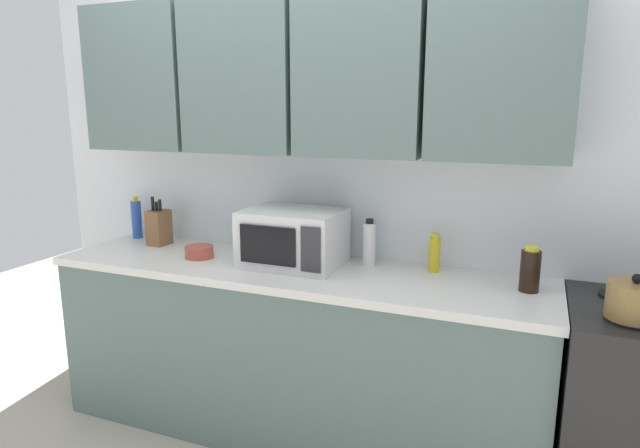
{
  "coord_description": "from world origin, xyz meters",
  "views": [
    {
      "loc": [
        1.1,
        -2.64,
        1.67
      ],
      "look_at": [
        0.13,
        -0.25,
        1.12
      ],
      "focal_mm": 30.39,
      "sensor_mm": 36.0,
      "label": 1
    }
  ],
  "objects_px": {
    "microwave": "(293,238)",
    "knife_block": "(159,227)",
    "bottle_yellow_mustard": "(434,253)",
    "bottle_soy_dark": "(530,270)",
    "bottle_blue_cleaner": "(137,219)",
    "bowl_ceramic_small": "(199,252)",
    "kettle": "(634,301)",
    "bottle_white_jar": "(369,243)"
  },
  "relations": [
    {
      "from": "microwave",
      "to": "bottle_yellow_mustard",
      "type": "bearing_deg",
      "value": 12.92
    },
    {
      "from": "microwave",
      "to": "knife_block",
      "type": "height_order",
      "value": "same"
    },
    {
      "from": "microwave",
      "to": "knife_block",
      "type": "distance_m",
      "value": 0.9
    },
    {
      "from": "knife_block",
      "to": "bottle_yellow_mustard",
      "type": "distance_m",
      "value": 1.57
    },
    {
      "from": "bottle_blue_cleaner",
      "to": "kettle",
      "type": "bearing_deg",
      "value": -8.26
    },
    {
      "from": "kettle",
      "to": "bottle_soy_dark",
      "type": "relative_size",
      "value": 0.97
    },
    {
      "from": "bottle_white_jar",
      "to": "knife_block",
      "type": "bearing_deg",
      "value": -177.43
    },
    {
      "from": "knife_block",
      "to": "bottle_yellow_mustard",
      "type": "bearing_deg",
      "value": 2.52
    },
    {
      "from": "knife_block",
      "to": "bottle_yellow_mustard",
      "type": "height_order",
      "value": "knife_block"
    },
    {
      "from": "bottle_white_jar",
      "to": "bottle_yellow_mustard",
      "type": "relative_size",
      "value": 1.26
    },
    {
      "from": "kettle",
      "to": "bottle_blue_cleaner",
      "type": "xyz_separation_m",
      "value": [
        -2.6,
        0.38,
        0.04
      ]
    },
    {
      "from": "bottle_soy_dark",
      "to": "bottle_yellow_mustard",
      "type": "relative_size",
      "value": 1.07
    },
    {
      "from": "microwave",
      "to": "bottle_yellow_mustard",
      "type": "distance_m",
      "value": 0.7
    },
    {
      "from": "microwave",
      "to": "bowl_ceramic_small",
      "type": "relative_size",
      "value": 3.22
    },
    {
      "from": "kettle",
      "to": "knife_block",
      "type": "height_order",
      "value": "knife_block"
    },
    {
      "from": "kettle",
      "to": "bowl_ceramic_small",
      "type": "bearing_deg",
      "value": 176.04
    },
    {
      "from": "knife_block",
      "to": "bottle_blue_cleaner",
      "type": "height_order",
      "value": "knife_block"
    },
    {
      "from": "knife_block",
      "to": "bowl_ceramic_small",
      "type": "height_order",
      "value": "knife_block"
    },
    {
      "from": "bottle_soy_dark",
      "to": "bottle_yellow_mustard",
      "type": "distance_m",
      "value": 0.45
    },
    {
      "from": "microwave",
      "to": "bowl_ceramic_small",
      "type": "height_order",
      "value": "microwave"
    },
    {
      "from": "microwave",
      "to": "knife_block",
      "type": "relative_size",
      "value": 1.72
    },
    {
      "from": "microwave",
      "to": "bottle_soy_dark",
      "type": "height_order",
      "value": "microwave"
    },
    {
      "from": "bottle_white_jar",
      "to": "bottle_yellow_mustard",
      "type": "xyz_separation_m",
      "value": [
        0.32,
        0.01,
        -0.02
      ]
    },
    {
      "from": "bottle_soy_dark",
      "to": "bowl_ceramic_small",
      "type": "relative_size",
      "value": 1.34
    },
    {
      "from": "knife_block",
      "to": "bottle_yellow_mustard",
      "type": "xyz_separation_m",
      "value": [
        1.57,
        0.07,
        -0.01
      ]
    },
    {
      "from": "microwave",
      "to": "bottle_soy_dark",
      "type": "bearing_deg",
      "value": 0.9
    },
    {
      "from": "bottle_yellow_mustard",
      "to": "bowl_ceramic_small",
      "type": "xyz_separation_m",
      "value": [
        -1.19,
        -0.22,
        -0.06
      ]
    },
    {
      "from": "bottle_blue_cleaner",
      "to": "bottle_yellow_mustard",
      "type": "xyz_separation_m",
      "value": [
        1.8,
        -0.02,
        -0.03
      ]
    },
    {
      "from": "bottle_white_jar",
      "to": "kettle",
      "type": "bearing_deg",
      "value": -17.06
    },
    {
      "from": "bottle_white_jar",
      "to": "bowl_ceramic_small",
      "type": "height_order",
      "value": "bottle_white_jar"
    },
    {
      "from": "microwave",
      "to": "knife_block",
      "type": "xyz_separation_m",
      "value": [
        -0.89,
        0.09,
        -0.04
      ]
    },
    {
      "from": "bottle_blue_cleaner",
      "to": "bottle_soy_dark",
      "type": "bearing_deg",
      "value": -4.04
    },
    {
      "from": "bottle_soy_dark",
      "to": "knife_block",
      "type": "bearing_deg",
      "value": 178.03
    },
    {
      "from": "microwave",
      "to": "bottle_white_jar",
      "type": "bearing_deg",
      "value": 21.91
    },
    {
      "from": "kettle",
      "to": "bottle_yellow_mustard",
      "type": "distance_m",
      "value": 0.87
    },
    {
      "from": "bottle_white_jar",
      "to": "bowl_ceramic_small",
      "type": "relative_size",
      "value": 1.58
    },
    {
      "from": "bottle_yellow_mustard",
      "to": "bowl_ceramic_small",
      "type": "distance_m",
      "value": 1.21
    },
    {
      "from": "microwave",
      "to": "bottle_white_jar",
      "type": "distance_m",
      "value": 0.38
    },
    {
      "from": "bottle_blue_cleaner",
      "to": "bowl_ceramic_small",
      "type": "xyz_separation_m",
      "value": [
        0.61,
        -0.24,
        -0.09
      ]
    },
    {
      "from": "bottle_soy_dark",
      "to": "bottle_yellow_mustard",
      "type": "xyz_separation_m",
      "value": [
        -0.43,
        0.14,
        -0.01
      ]
    },
    {
      "from": "bottle_soy_dark",
      "to": "bottle_blue_cleaner",
      "type": "relative_size",
      "value": 0.8
    },
    {
      "from": "bottle_soy_dark",
      "to": "bowl_ceramic_small",
      "type": "distance_m",
      "value": 1.63
    }
  ]
}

